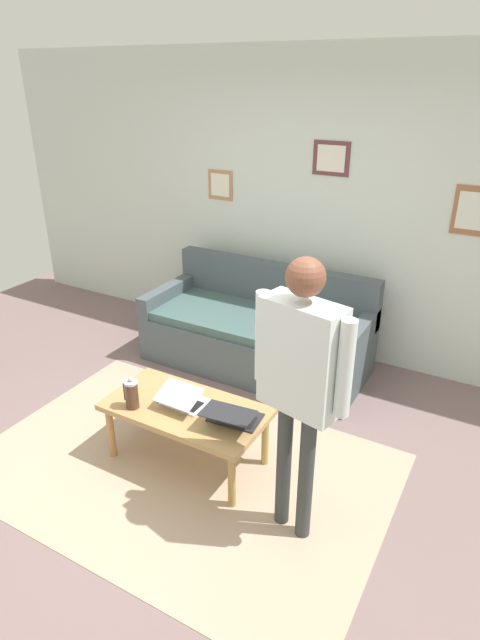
# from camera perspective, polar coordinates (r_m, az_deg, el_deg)

# --- Properties ---
(ground_plane) EXTENTS (7.68, 7.68, 0.00)m
(ground_plane) POSITION_cam_1_polar(r_m,az_deg,el_deg) (3.74, -6.38, -16.10)
(ground_plane) COLOR #796160
(area_rug) EXTENTS (2.78, 1.85, 0.01)m
(area_rug) POSITION_cam_1_polar(r_m,az_deg,el_deg) (3.78, -6.51, -15.58)
(area_rug) COLOR tan
(area_rug) RESTS_ON ground_plane
(back_wall) EXTENTS (7.04, 0.11, 2.70)m
(back_wall) POSITION_cam_1_polar(r_m,az_deg,el_deg) (4.88, 8.20, 11.83)
(back_wall) COLOR silver
(back_wall) RESTS_ON ground_plane
(couch) EXTENTS (2.00, 0.88, 0.88)m
(couch) POSITION_cam_1_polar(r_m,az_deg,el_deg) (4.81, 1.95, -1.44)
(couch) COLOR #465158
(couch) RESTS_ON ground_plane
(coffee_table) EXTENTS (1.09, 0.57, 0.44)m
(coffee_table) POSITION_cam_1_polar(r_m,az_deg,el_deg) (3.60, -5.88, -10.01)
(coffee_table) COLOR tan
(coffee_table) RESTS_ON ground_plane
(laptop_left) EXTENTS (0.29, 0.28, 0.15)m
(laptop_left) POSITION_cam_1_polar(r_m,az_deg,el_deg) (3.57, -6.19, -8.59)
(laptop_left) COLOR silver
(laptop_left) RESTS_ON coffee_table
(laptop_center) EXTENTS (0.36, 0.36, 0.12)m
(laptop_center) POSITION_cam_1_polar(r_m,az_deg,el_deg) (3.39, -0.78, -10.39)
(laptop_center) COLOR #28282D
(laptop_center) RESTS_ON coffee_table
(french_press) EXTENTS (0.11, 0.09, 0.23)m
(french_press) POSITION_cam_1_polar(r_m,az_deg,el_deg) (3.57, -11.68, -7.88)
(french_press) COLOR #4C3323
(french_press) RESTS_ON coffee_table
(person_standing) EXTENTS (0.59, 0.28, 1.69)m
(person_standing) POSITION_cam_1_polar(r_m,az_deg,el_deg) (2.72, 6.57, -5.46)
(person_standing) COLOR #363B3B
(person_standing) RESTS_ON ground_plane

